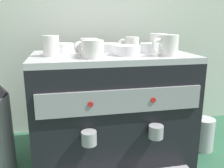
{
  "coord_description": "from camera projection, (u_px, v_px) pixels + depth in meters",
  "views": [
    {
      "loc": [
        -0.21,
        -1.01,
        0.61
      ],
      "look_at": [
        0.0,
        0.0,
        0.34
      ],
      "focal_mm": 39.08,
      "sensor_mm": 36.0,
      "label": 1
    }
  ],
  "objects": [
    {
      "name": "ceramic_bowl_2",
      "position": [
        108.0,
        48.0,
        1.09
      ],
      "size": [
        0.11,
        0.11,
        0.04
      ],
      "color": "white",
      "rests_on": "espresso_machine"
    },
    {
      "name": "ceramic_cup_2",
      "position": [
        167.0,
        45.0,
        0.96
      ],
      "size": [
        0.12,
        0.08,
        0.08
      ],
      "color": "white",
      "rests_on": "espresso_machine"
    },
    {
      "name": "tiled_backsplash_wall",
      "position": [
        100.0,
        39.0,
        1.35
      ],
      "size": [
        2.8,
        0.03,
        1.02
      ],
      "primitive_type": "cube",
      "color": "silver",
      "rests_on": "ground_plane"
    },
    {
      "name": "ceramic_cup_5",
      "position": [
        131.0,
        44.0,
        1.11
      ],
      "size": [
        0.1,
        0.06,
        0.07
      ],
      "color": "white",
      "rests_on": "espresso_machine"
    },
    {
      "name": "ceramic_cup_0",
      "position": [
        159.0,
        42.0,
        1.14
      ],
      "size": [
        0.11,
        0.08,
        0.08
      ],
      "color": "white",
      "rests_on": "espresso_machine"
    },
    {
      "name": "espresso_machine",
      "position": [
        112.0,
        108.0,
        1.09
      ],
      "size": [
        0.67,
        0.47,
        0.48
      ],
      "color": "black",
      "rests_on": "ground_plane"
    },
    {
      "name": "ceramic_bowl_0",
      "position": [
        127.0,
        50.0,
        0.99
      ],
      "size": [
        0.11,
        0.11,
        0.04
      ],
      "color": "white",
      "rests_on": "espresso_machine"
    },
    {
      "name": "ceramic_cup_3",
      "position": [
        51.0,
        46.0,
        0.96
      ],
      "size": [
        0.06,
        0.11,
        0.08
      ],
      "color": "white",
      "rests_on": "espresso_machine"
    },
    {
      "name": "ceramic_bowl_3",
      "position": [
        150.0,
        48.0,
        1.07
      ],
      "size": [
        0.09,
        0.09,
        0.04
      ],
      "color": "white",
      "rests_on": "espresso_machine"
    },
    {
      "name": "milk_pitcher",
      "position": [
        204.0,
        134.0,
        1.18
      ],
      "size": [
        0.1,
        0.1,
        0.16
      ],
      "primitive_type": "cylinder",
      "color": "#B7B7BC",
      "rests_on": "ground_plane"
    },
    {
      "name": "ceramic_cup_1",
      "position": [
        92.0,
        49.0,
        0.91
      ],
      "size": [
        0.1,
        0.11,
        0.07
      ],
      "color": "white",
      "rests_on": "espresso_machine"
    },
    {
      "name": "ceramic_bowl_1",
      "position": [
        63.0,
        48.0,
        1.06
      ],
      "size": [
        0.1,
        0.1,
        0.04
      ],
      "color": "white",
      "rests_on": "espresso_machine"
    },
    {
      "name": "ground_plane",
      "position": [
        112.0,
        154.0,
        1.15
      ],
      "size": [
        4.0,
        4.0,
        0.0
      ],
      "primitive_type": "plane",
      "color": "#28563D"
    },
    {
      "name": "ceramic_cup_4",
      "position": [
        89.0,
        47.0,
        0.99
      ],
      "size": [
        0.1,
        0.08,
        0.07
      ],
      "color": "white",
      "rests_on": "espresso_machine"
    }
  ]
}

